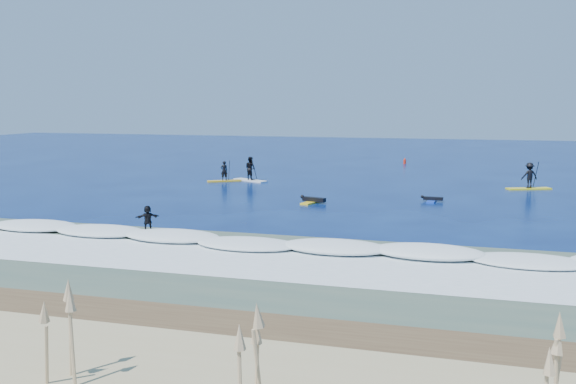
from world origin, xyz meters
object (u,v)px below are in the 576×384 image
(sup_paddler_right, at_px, (529,177))
(marker_buoy, at_px, (405,161))
(prone_paddler_far, at_px, (432,200))
(prone_paddler_near, at_px, (313,200))
(sup_paddler_left, at_px, (224,174))
(wave_surfer, at_px, (148,220))
(sup_paddler_center, at_px, (250,170))

(sup_paddler_right, relative_size, marker_buoy, 4.85)
(prone_paddler_far, bearing_deg, prone_paddler_near, 113.26)
(sup_paddler_left, bearing_deg, sup_paddler_right, -29.43)
(prone_paddler_near, bearing_deg, sup_paddler_left, 62.93)
(sup_paddler_right, xyz_separation_m, prone_paddler_far, (-6.61, -8.20, -0.78))
(prone_paddler_far, distance_m, marker_buoy, 26.03)
(sup_paddler_left, height_order, wave_surfer, sup_paddler_left)
(prone_paddler_far, distance_m, wave_surfer, 19.71)
(prone_paddler_near, distance_m, wave_surfer, 13.44)
(prone_paddler_near, xyz_separation_m, wave_surfer, (-5.26, -12.35, 0.62))
(sup_paddler_center, distance_m, sup_paddler_right, 21.90)
(sup_paddler_left, relative_size, prone_paddler_near, 1.14)
(sup_paddler_center, relative_size, sup_paddler_right, 0.99)
(sup_paddler_left, relative_size, sup_paddler_right, 0.79)
(sup_paddler_center, bearing_deg, prone_paddler_far, 2.81)
(sup_paddler_left, bearing_deg, prone_paddler_far, -54.05)
(wave_surfer, bearing_deg, marker_buoy, 40.46)
(sup_paddler_center, xyz_separation_m, wave_surfer, (2.57, -22.25, -0.10))
(sup_paddler_right, bearing_deg, sup_paddler_center, 159.03)
(sup_paddler_center, bearing_deg, sup_paddler_left, -125.28)
(prone_paddler_near, distance_m, marker_buoy, 28.51)
(wave_surfer, bearing_deg, prone_paddler_far, 11.74)
(sup_paddler_center, relative_size, prone_paddler_far, 1.79)
(sup_paddler_right, xyz_separation_m, wave_surfer, (-19.30, -23.26, -0.13))
(sup_paddler_right, bearing_deg, prone_paddler_near, -165.78)
(wave_surfer, bearing_deg, sup_paddler_center, 58.46)
(sup_paddler_left, height_order, prone_paddler_far, sup_paddler_left)
(sup_paddler_right, bearing_deg, wave_surfer, -153.30)
(prone_paddler_near, bearing_deg, prone_paddler_far, -54.64)
(prone_paddler_far, xyz_separation_m, wave_surfer, (-12.69, -15.06, 0.65))
(sup_paddler_right, bearing_deg, marker_buoy, 98.84)
(sup_paddler_center, relative_size, prone_paddler_near, 1.42)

